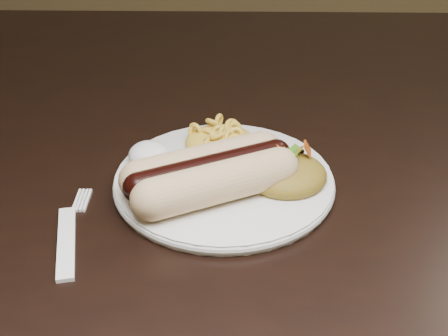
{
  "coord_description": "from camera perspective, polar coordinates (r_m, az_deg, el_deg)",
  "views": [
    {
      "loc": [
        -0.08,
        -0.61,
        1.1
      ],
      "look_at": [
        -0.09,
        -0.09,
        0.77
      ],
      "focal_mm": 50.0,
      "sensor_mm": 36.0,
      "label": 1
    }
  ],
  "objects": [
    {
      "name": "taco_salad",
      "position": [
        0.61,
        5.69,
        0.05
      ],
      "size": [
        0.08,
        0.08,
        0.04
      ],
      "rotation": [
        0.0,
        0.0,
        0.4
      ],
      "color": "#A73B0A",
      "rests_on": "plate"
    },
    {
      "name": "fork",
      "position": [
        0.57,
        -14.22,
        -6.61
      ],
      "size": [
        0.05,
        0.13,
        0.0
      ],
      "primitive_type": "cube",
      "rotation": [
        0.0,
        0.0,
        0.21
      ],
      "color": "white",
      "rests_on": "table"
    },
    {
      "name": "plate",
      "position": [
        0.63,
        0.0,
        -1.21
      ],
      "size": [
        0.25,
        0.25,
        0.01
      ],
      "primitive_type": "cylinder",
      "rotation": [
        0.0,
        0.0,
        -0.18
      ],
      "color": "silver",
      "rests_on": "table"
    },
    {
      "name": "mac_and_cheese",
      "position": [
        0.67,
        -0.35,
        3.2
      ],
      "size": [
        0.09,
        0.09,
        0.03
      ],
      "primitive_type": "ellipsoid",
      "rotation": [
        0.0,
        0.0,
        -0.3
      ],
      "color": "yellow",
      "rests_on": "plate"
    },
    {
      "name": "sour_cream",
      "position": [
        0.65,
        -6.92,
        1.58
      ],
      "size": [
        0.06,
        0.06,
        0.03
      ],
      "primitive_type": "ellipsoid",
      "rotation": [
        0.0,
        0.0,
        -0.43
      ],
      "color": "white",
      "rests_on": "plate"
    },
    {
      "name": "table",
      "position": [
        0.76,
        6.96,
        -3.66
      ],
      "size": [
        1.6,
        0.9,
        0.75
      ],
      "color": "black",
      "rests_on": "floor"
    },
    {
      "name": "hotdog",
      "position": [
        0.59,
        -1.27,
        -0.43
      ],
      "size": [
        0.14,
        0.12,
        0.04
      ],
      "rotation": [
        0.0,
        0.0,
        0.45
      ],
      "color": "#FFD39B",
      "rests_on": "plate"
    }
  ]
}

